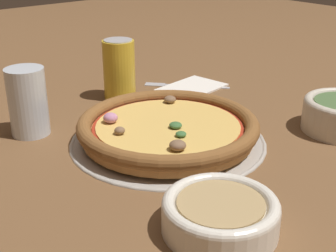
{
  "coord_description": "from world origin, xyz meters",
  "views": [
    {
      "loc": [
        0.46,
        0.55,
        0.34
      ],
      "look_at": [
        0.0,
        0.0,
        0.03
      ],
      "focal_mm": 50.0,
      "sensor_mm": 36.0,
      "label": 1
    }
  ],
  "objects": [
    {
      "name": "pizza_tray",
      "position": [
        0.0,
        0.0,
        0.0
      ],
      "size": [
        0.33,
        0.33,
        0.01
      ],
      "color": "#B7B2A8",
      "rests_on": "ground_plane"
    },
    {
      "name": "napkin",
      "position": [
        -0.22,
        -0.18,
        0.0
      ],
      "size": [
        0.16,
        0.12,
        0.01
      ],
      "rotation": [
        0.0,
        0.0,
        0.15
      ],
      "color": "white",
      "rests_on": "ground_plane"
    },
    {
      "name": "drinking_cup",
      "position": [
        0.16,
        -0.18,
        0.06
      ],
      "size": [
        0.07,
        0.07,
        0.12
      ],
      "color": "silver",
      "rests_on": "ground_plane"
    },
    {
      "name": "beverage_can",
      "position": [
        -0.06,
        -0.23,
        0.06
      ],
      "size": [
        0.07,
        0.07,
        0.12
      ],
      "color": "gold",
      "rests_on": "ground_plane"
    },
    {
      "name": "ground_plane",
      "position": [
        0.0,
        0.0,
        0.0
      ],
      "size": [
        3.0,
        3.0,
        0.0
      ],
      "primitive_type": "plane",
      "color": "brown"
    },
    {
      "name": "bowl_near",
      "position": [
        0.11,
        0.23,
        0.02
      ],
      "size": [
        0.14,
        0.14,
        0.04
      ],
      "color": "silver",
      "rests_on": "ground_plane"
    },
    {
      "name": "fork",
      "position": [
        -0.21,
        -0.21,
        0.0
      ],
      "size": [
        0.14,
        0.16,
        0.0
      ],
      "rotation": [
        0.0,
        0.0,
        5.43
      ],
      "color": "#B7B7BC",
      "rests_on": "ground_plane"
    },
    {
      "name": "pizza",
      "position": [
        0.0,
        -0.0,
        0.03
      ],
      "size": [
        0.3,
        0.3,
        0.04
      ],
      "color": "#BC7F42",
      "rests_on": "pizza_tray"
    }
  ]
}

